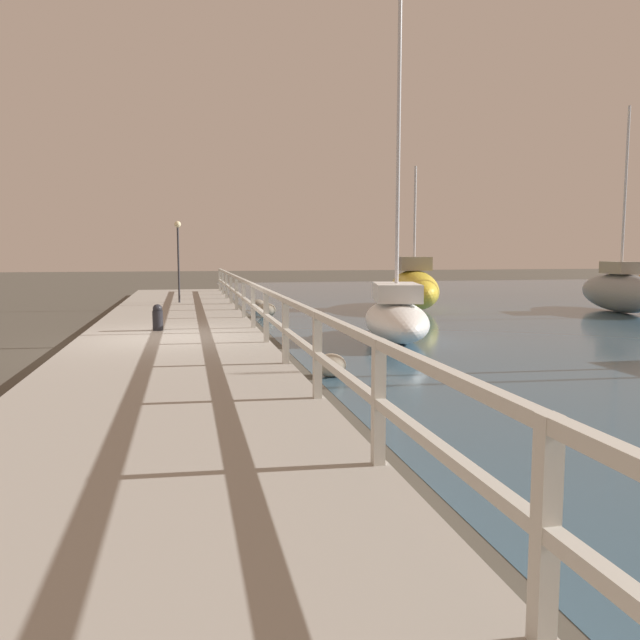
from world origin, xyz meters
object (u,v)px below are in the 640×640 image
(dock_lamp, at_px, (178,245))
(sailboat_yellow, at_px, (414,288))
(sailboat_white, at_px, (396,316))
(mooring_bollard, at_px, (158,317))
(sailboat_gray, at_px, (620,291))

(dock_lamp, height_order, sailboat_yellow, sailboat_yellow)
(dock_lamp, distance_m, sailboat_yellow, 8.72)
(sailboat_white, bearing_deg, mooring_bollard, -177.40)
(mooring_bollard, distance_m, sailboat_yellow, 11.20)
(sailboat_gray, bearing_deg, mooring_bollard, -155.46)
(mooring_bollard, relative_size, sailboat_gray, 0.09)
(sailboat_white, bearing_deg, dock_lamp, 131.13)
(dock_lamp, height_order, sailboat_white, sailboat_white)
(sailboat_yellow, relative_size, sailboat_white, 0.79)
(dock_lamp, height_order, sailboat_gray, sailboat_gray)
(sailboat_white, xyz_separation_m, sailboat_gray, (9.99, 5.17, 0.17))
(mooring_bollard, bearing_deg, sailboat_white, -10.14)
(dock_lamp, relative_size, sailboat_yellow, 0.48)
(sailboat_gray, bearing_deg, sailboat_yellow, 167.44)
(sailboat_yellow, relative_size, sailboat_gray, 0.88)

